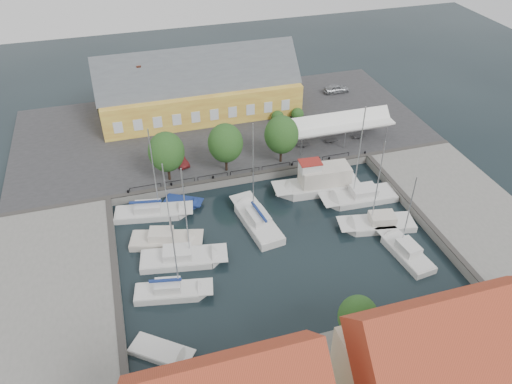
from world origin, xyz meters
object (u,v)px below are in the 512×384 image
(warehouse, at_px, (195,90))
(west_boat_a, at_px, (152,213))
(east_boat_b, at_px, (378,225))
(launch_sw, at_px, (161,353))
(launch_nw, at_px, (183,203))
(center_sailboat, at_px, (257,222))
(trawler, at_px, (320,183))
(east_boat_c, at_px, (405,252))
(car_silver, at_px, (336,89))
(car_red, at_px, (179,160))
(west_boat_c, at_px, (182,260))
(west_boat_d, at_px, (172,293))
(tent_canopy, at_px, (340,124))
(west_boat_b, at_px, (165,241))
(east_boat_a, at_px, (360,198))

(warehouse, xyz_separation_m, west_boat_a, (-9.22, -21.33, -4.16))
(east_boat_b, bearing_deg, warehouse, 114.94)
(launch_sw, distance_m, launch_nw, 20.30)
(center_sailboat, distance_m, trawler, 9.85)
(center_sailboat, bearing_deg, east_boat_c, -33.89)
(car_silver, xyz_separation_m, car_red, (-27.22, -13.42, -0.09))
(east_boat_b, height_order, launch_nw, east_boat_b)
(west_boat_a, bearing_deg, east_boat_b, -20.96)
(warehouse, relative_size, west_boat_c, 2.44)
(launch_sw, bearing_deg, west_boat_d, 73.03)
(car_silver, distance_m, west_boat_a, 38.38)
(tent_canopy, height_order, west_boat_d, west_boat_d)
(car_silver, xyz_separation_m, west_boat_d, (-31.39, -33.86, -1.41))
(center_sailboat, relative_size, trawler, 1.18)
(east_boat_c, relative_size, west_boat_d, 0.98)
(west_boat_c, bearing_deg, warehouse, 76.20)
(west_boat_c, relative_size, west_boat_d, 1.18)
(east_boat_b, distance_m, launch_nw, 22.06)
(west_boat_c, bearing_deg, tent_canopy, 33.33)
(tent_canopy, height_order, west_boat_b, west_boat_b)
(east_boat_b, height_order, west_boat_d, east_boat_b)
(trawler, distance_m, west_boat_d, 22.59)
(car_silver, bearing_deg, launch_sw, 141.03)
(car_silver, bearing_deg, west_boat_c, 135.76)
(west_boat_d, xyz_separation_m, launch_nw, (3.33, 13.50, -0.18))
(warehouse, xyz_separation_m, launch_sw, (-10.74, -39.77, -4.34))
(west_boat_b, bearing_deg, warehouse, 72.16)
(car_red, bearing_deg, center_sailboat, -81.46)
(tent_canopy, relative_size, west_boat_c, 1.19)
(launch_nw, bearing_deg, warehouse, 74.61)
(tent_canopy, xyz_separation_m, east_boat_a, (-2.24, -11.37, -3.42))
(launch_sw, bearing_deg, east_boat_b, 20.99)
(trawler, height_order, west_boat_a, west_boat_a)
(west_boat_d, bearing_deg, east_boat_a, 19.94)
(east_boat_a, bearing_deg, launch_nw, 165.71)
(warehouse, height_order, launch_sw, warehouse)
(tent_canopy, relative_size, trawler, 1.31)
(warehouse, bearing_deg, east_boat_a, -60.35)
(launch_sw, bearing_deg, center_sailboat, 47.88)
(center_sailboat, bearing_deg, east_boat_b, -18.20)
(east_boat_a, height_order, west_boat_c, east_boat_a)
(car_silver, xyz_separation_m, west_boat_c, (-29.77, -29.76, -1.42))
(east_boat_a, xyz_separation_m, west_boat_c, (-21.62, -4.32, -0.00))
(west_boat_a, height_order, launch_nw, west_boat_a)
(warehouse, distance_m, tent_canopy, 21.63)
(warehouse, xyz_separation_m, east_boat_a, (14.36, -25.23, -4.17))
(warehouse, distance_m, car_silver, 22.68)
(east_boat_c, xyz_separation_m, west_boat_d, (-23.54, 1.28, 0.01))
(tent_canopy, relative_size, car_silver, 3.49)
(west_boat_a, xyz_separation_m, launch_sw, (-1.52, -18.44, -0.18))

